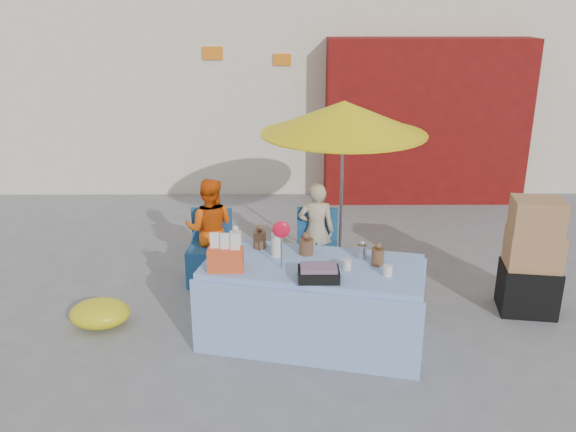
{
  "coord_description": "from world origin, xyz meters",
  "views": [
    {
      "loc": [
        -0.07,
        -5.46,
        3.18
      ],
      "look_at": [
        -0.03,
        0.6,
        1.0
      ],
      "focal_mm": 38.0,
      "sensor_mm": 36.0,
      "label": 1
    }
  ],
  "objects_px": {
    "market_table": "(312,301)",
    "vendor_beige": "(316,231)",
    "umbrella": "(344,118)",
    "chair_left": "(210,261)",
    "vendor_orange": "(210,229)",
    "box_stack": "(532,261)",
    "chair_right": "(316,261)"
  },
  "relations": [
    {
      "from": "umbrella",
      "to": "chair_left",
      "type": "bearing_deg",
      "value": -169.6
    },
    {
      "from": "market_table",
      "to": "chair_right",
      "type": "relative_size",
      "value": 2.67
    },
    {
      "from": "chair_left",
      "to": "umbrella",
      "type": "bearing_deg",
      "value": 14.66
    },
    {
      "from": "market_table",
      "to": "chair_right",
      "type": "height_order",
      "value": "market_table"
    },
    {
      "from": "market_table",
      "to": "vendor_beige",
      "type": "bearing_deg",
      "value": 98.43
    },
    {
      "from": "market_table",
      "to": "umbrella",
      "type": "relative_size",
      "value": 1.09
    },
    {
      "from": "vendor_beige",
      "to": "box_stack",
      "type": "relative_size",
      "value": 0.93
    },
    {
      "from": "vendor_beige",
      "to": "umbrella",
      "type": "relative_size",
      "value": 0.56
    },
    {
      "from": "chair_right",
      "to": "box_stack",
      "type": "xyz_separation_m",
      "value": [
        2.21,
        -0.74,
        0.33
      ]
    },
    {
      "from": "market_table",
      "to": "box_stack",
      "type": "xyz_separation_m",
      "value": [
        2.32,
        0.56,
        0.17
      ]
    },
    {
      "from": "chair_right",
      "to": "vendor_orange",
      "type": "xyz_separation_m",
      "value": [
        -1.25,
        0.13,
        0.36
      ]
    },
    {
      "from": "chair_left",
      "to": "vendor_beige",
      "type": "height_order",
      "value": "vendor_beige"
    },
    {
      "from": "chair_left",
      "to": "market_table",
      "type": "bearing_deg",
      "value": -44.61
    },
    {
      "from": "umbrella",
      "to": "vendor_beige",
      "type": "bearing_deg",
      "value": -153.43
    },
    {
      "from": "market_table",
      "to": "chair_left",
      "type": "relative_size",
      "value": 2.67
    },
    {
      "from": "chair_right",
      "to": "vendor_orange",
      "type": "bearing_deg",
      "value": 178.14
    },
    {
      "from": "chair_right",
      "to": "box_stack",
      "type": "bearing_deg",
      "value": -14.32
    },
    {
      "from": "chair_left",
      "to": "vendor_orange",
      "type": "bearing_deg",
      "value": 94.76
    },
    {
      "from": "vendor_orange",
      "to": "umbrella",
      "type": "bearing_deg",
      "value": -170.21
    },
    {
      "from": "vendor_orange",
      "to": "box_stack",
      "type": "distance_m",
      "value": 3.57
    },
    {
      "from": "chair_left",
      "to": "vendor_orange",
      "type": "relative_size",
      "value": 0.69
    },
    {
      "from": "box_stack",
      "to": "umbrella",
      "type": "bearing_deg",
      "value": 151.74
    },
    {
      "from": "umbrella",
      "to": "box_stack",
      "type": "distance_m",
      "value": 2.53
    },
    {
      "from": "chair_right",
      "to": "vendor_beige",
      "type": "height_order",
      "value": "vendor_beige"
    },
    {
      "from": "vendor_orange",
      "to": "chair_left",
      "type": "bearing_deg",
      "value": 94.76
    },
    {
      "from": "box_stack",
      "to": "market_table",
      "type": "bearing_deg",
      "value": -166.5
    },
    {
      "from": "vendor_orange",
      "to": "vendor_beige",
      "type": "height_order",
      "value": "vendor_orange"
    },
    {
      "from": "chair_left",
      "to": "box_stack",
      "type": "xyz_separation_m",
      "value": [
        3.46,
        -0.74,
        0.33
      ]
    },
    {
      "from": "vendor_beige",
      "to": "box_stack",
      "type": "distance_m",
      "value": 2.38
    },
    {
      "from": "market_table",
      "to": "vendor_orange",
      "type": "height_order",
      "value": "market_table"
    },
    {
      "from": "chair_left",
      "to": "chair_right",
      "type": "relative_size",
      "value": 1.0
    },
    {
      "from": "market_table",
      "to": "vendor_beige",
      "type": "relative_size",
      "value": 1.94
    }
  ]
}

